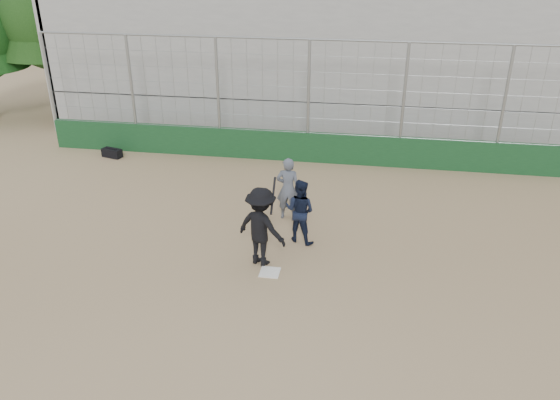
% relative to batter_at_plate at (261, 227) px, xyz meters
% --- Properties ---
extents(ground, '(90.00, 90.00, 0.00)m').
position_rel_batter_at_plate_xyz_m(ground, '(0.26, -0.39, -0.94)').
color(ground, brown).
rests_on(ground, ground).
extents(home_plate, '(0.44, 0.44, 0.02)m').
position_rel_batter_at_plate_xyz_m(home_plate, '(0.26, -0.39, -0.93)').
color(home_plate, white).
rests_on(home_plate, ground).
extents(backstop, '(18.10, 0.25, 4.04)m').
position_rel_batter_at_plate_xyz_m(backstop, '(0.26, 6.61, 0.02)').
color(backstop, '#123A1B').
rests_on(backstop, ground).
extents(bleachers, '(20.25, 6.70, 6.98)m').
position_rel_batter_at_plate_xyz_m(bleachers, '(0.26, 11.56, 1.99)').
color(bleachers, gray).
rests_on(bleachers, ground).
extents(tree_left, '(4.48, 4.48, 7.00)m').
position_rel_batter_at_plate_xyz_m(tree_left, '(-10.74, 10.61, 3.45)').
color(tree_left, '#382614').
rests_on(tree_left, ground).
extents(batter_at_plate, '(1.39, 1.12, 2.01)m').
position_rel_batter_at_plate_xyz_m(batter_at_plate, '(0.00, 0.00, 0.00)').
color(batter_at_plate, black).
rests_on(batter_at_plate, ground).
extents(catcher_crouched, '(0.98, 0.89, 1.12)m').
position_rel_batter_at_plate_xyz_m(catcher_crouched, '(0.72, 1.14, -0.38)').
color(catcher_crouched, black).
rests_on(catcher_crouched, ground).
extents(umpire, '(0.64, 0.43, 1.54)m').
position_rel_batter_at_plate_xyz_m(umpire, '(0.26, 2.33, -0.17)').
color(umpire, '#4D5461').
rests_on(umpire, ground).
extents(equipment_bag, '(0.75, 0.47, 0.34)m').
position_rel_batter_at_plate_xyz_m(equipment_bag, '(-6.40, 5.88, -0.79)').
color(equipment_bag, black).
rests_on(equipment_bag, ground).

